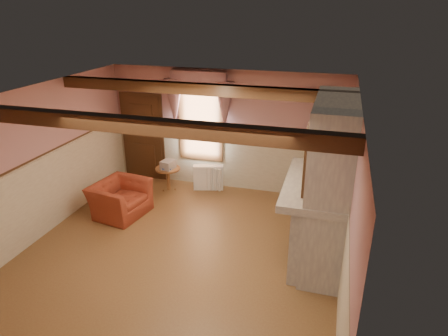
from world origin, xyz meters
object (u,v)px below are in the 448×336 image
(bowl, at_px, (318,180))
(mantel_clock, at_px, (321,159))
(radiator, at_px, (208,177))
(side_table, at_px, (168,179))
(armchair, at_px, (120,199))
(oil_lamp, at_px, (320,163))

(bowl, xyz_separation_m, mantel_clock, (0.00, 0.80, 0.06))
(radiator, height_order, mantel_clock, mantel_clock)
(side_table, height_order, radiator, radiator)
(armchair, bearing_deg, mantel_clock, -75.08)
(side_table, height_order, bowl, bowl)
(radiator, bearing_deg, oil_lamp, -47.20)
(side_table, height_order, mantel_clock, mantel_clock)
(bowl, bearing_deg, armchair, 174.04)
(side_table, distance_m, mantel_clock, 3.85)
(oil_lamp, bearing_deg, bowl, -90.00)
(mantel_clock, relative_size, oil_lamp, 0.86)
(oil_lamp, bearing_deg, mantel_clock, 90.00)
(mantel_clock, bearing_deg, armchair, -174.39)
(oil_lamp, bearing_deg, side_table, 159.45)
(armchair, bearing_deg, oil_lamp, -79.32)
(armchair, bearing_deg, side_table, -9.29)
(radiator, xyz_separation_m, bowl, (2.59, -2.10, 1.16))
(oil_lamp, bearing_deg, armchair, -178.63)
(armchair, xyz_separation_m, mantel_clock, (3.97, 0.39, 1.17))
(radiator, bearing_deg, bowl, -54.67)
(side_table, distance_m, oil_lamp, 3.95)
(armchair, height_order, bowl, bowl)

